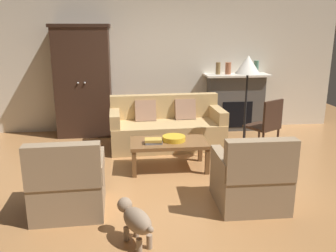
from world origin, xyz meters
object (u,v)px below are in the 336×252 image
at_px(fireplace, 235,102).
at_px(armoire, 83,81).
at_px(armchair_near_right, 251,180).
at_px(floor_lamp, 248,71).
at_px(fruit_bowl, 174,138).
at_px(armchair_near_left, 68,186).
at_px(dog, 136,220).
at_px(coffee_table, 169,145).
at_px(mantel_vase_terracotta, 228,68).
at_px(book_stack, 153,141).
at_px(side_chair_wooden, 266,123).
at_px(couch, 167,128).
at_px(mantel_vase_bronze, 218,68).
at_px(mantel_vase_jade, 256,67).

xyz_separation_m(fireplace, armoire, (-2.95, -0.08, 0.47)).
bearing_deg(armchair_near_right, floor_lamp, 75.82).
xyz_separation_m(fruit_bowl, armchair_near_left, (-1.31, -1.17, -0.14)).
bearing_deg(dog, floor_lamp, 50.01).
bearing_deg(floor_lamp, coffee_table, -171.85).
relative_size(mantel_vase_terracotta, floor_lamp, 0.14).
xyz_separation_m(fruit_bowl, book_stack, (-0.30, -0.09, -0.00)).
xyz_separation_m(fruit_bowl, mantel_vase_terracotta, (1.29, 1.95, 0.78)).
bearing_deg(book_stack, armchair_near_right, -47.92).
distance_m(armchair_near_left, side_chair_wooden, 3.33).
xyz_separation_m(couch, dog, (-0.59, -2.88, -0.07)).
bearing_deg(armchair_near_right, couch, 108.00).
bearing_deg(coffee_table, fruit_bowl, 12.25).
xyz_separation_m(fireplace, armchair_near_right, (-0.74, -3.20, -0.25)).
xyz_separation_m(mantel_vase_bronze, armchair_near_left, (-2.41, -3.12, -0.92)).
bearing_deg(armchair_near_left, floor_lamp, 28.84).
height_order(mantel_vase_jade, floor_lamp, floor_lamp).
distance_m(floor_lamp, dog, 2.85).
bearing_deg(book_stack, fireplace, 49.14).
distance_m(couch, armchair_near_right, 2.38).
height_order(couch, armchair_near_right, armchair_near_right).
xyz_separation_m(armoire, mantel_vase_terracotta, (2.77, 0.06, 0.20)).
height_order(mantel_vase_terracotta, side_chair_wooden, mantel_vase_terracotta).
xyz_separation_m(armchair_near_left, floor_lamp, (2.40, 1.32, 1.08)).
relative_size(fruit_bowl, armchair_near_right, 0.38).
relative_size(armoire, couch, 1.06).
height_order(mantel_vase_bronze, mantel_vase_jade, mantel_vase_jade).
xyz_separation_m(book_stack, side_chair_wooden, (1.87, 0.58, 0.06)).
xyz_separation_m(armoire, armchair_near_left, (0.16, -3.06, -0.72)).
relative_size(coffee_table, armchair_near_right, 1.25).
height_order(mantel_vase_bronze, floor_lamp, floor_lamp).
relative_size(couch, book_stack, 7.89).
bearing_deg(mantel_vase_jade, armchair_near_right, -109.35).
bearing_deg(couch, mantel_vase_jade, 26.30).
relative_size(armoire, side_chair_wooden, 2.29).
bearing_deg(couch, fruit_bowl, -89.95).
xyz_separation_m(armchair_near_left, side_chair_wooden, (2.88, 1.66, 0.20)).
bearing_deg(mantel_vase_jade, dog, -122.78).
height_order(fruit_bowl, mantel_vase_terracotta, mantel_vase_terracotta).
bearing_deg(floor_lamp, fireplace, 77.94).
height_order(mantel_vase_jade, armchair_near_right, mantel_vase_jade).
xyz_separation_m(book_stack, mantel_vase_terracotta, (1.60, 2.03, 0.78)).
relative_size(couch, fruit_bowl, 5.86).
xyz_separation_m(couch, mantel_vase_bronze, (1.09, 0.92, 0.92)).
bearing_deg(armoire, fruit_bowl, -51.94).
bearing_deg(couch, side_chair_wooden, -19.04).
distance_m(coffee_table, mantel_vase_bronze, 2.44).
height_order(book_stack, mantel_vase_terracotta, mantel_vase_terracotta).
bearing_deg(mantel_vase_terracotta, armoire, -178.76).
bearing_deg(fruit_bowl, floor_lamp, 7.88).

